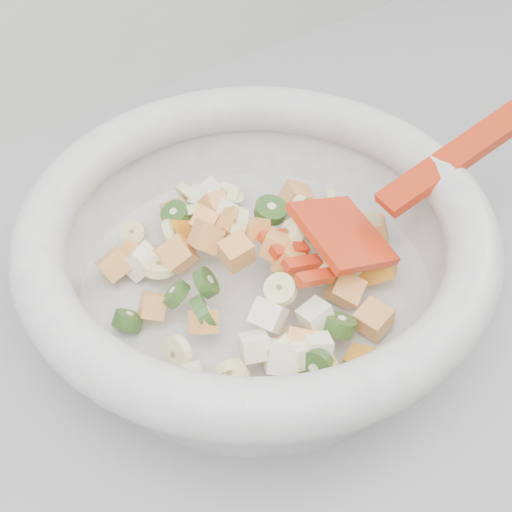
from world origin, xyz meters
TOP-DOWN VIEW (x-y plane):
  - counter at (0.00, 1.45)m, footprint 2.00×0.60m
  - mixing_bowl at (-0.08, 1.41)m, footprint 0.51×0.36m

SIDE VIEW (x-z plane):
  - counter at x=0.00m, z-range 0.00..0.90m
  - mixing_bowl at x=-0.08m, z-range 0.88..1.03m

